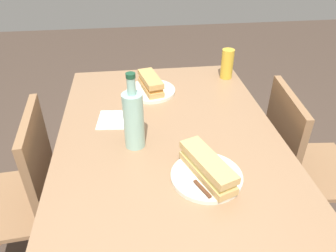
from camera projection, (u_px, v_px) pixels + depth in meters
ground_plane at (168, 252)px, 1.69m from camera, size 8.00×8.00×0.00m
dining_table at (168, 154)px, 1.32m from camera, size 1.19×0.85×0.78m
chair_far at (22, 194)px, 1.35m from camera, size 0.43×0.43×0.87m
chair_near at (297, 164)px, 1.52m from camera, size 0.44×0.44×0.87m
plate_near at (207, 176)px, 1.02m from camera, size 0.23×0.23×0.01m
baguette_sandwich_near at (207, 167)px, 1.00m from camera, size 0.24×0.15×0.07m
knife_near at (195, 181)px, 0.99m from camera, size 0.17×0.08×0.01m
plate_far at (151, 91)px, 1.51m from camera, size 0.23×0.23×0.01m
baguette_sandwich_far at (151, 83)px, 1.49m from camera, size 0.20×0.11×0.07m
knife_far at (140, 92)px, 1.48m from camera, size 0.18×0.02×0.01m
water_bottle at (134, 119)px, 1.11m from camera, size 0.07×0.07×0.28m
beer_glass at (227, 64)px, 1.61m from camera, size 0.06×0.06×0.15m
paper_napkin at (115, 120)px, 1.31m from camera, size 0.15×0.15×0.00m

